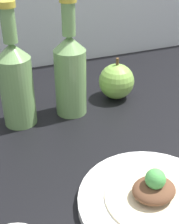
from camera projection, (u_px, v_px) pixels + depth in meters
ground_plane at (129, 170)px, 59.61cm from camera, size 180.00×110.00×4.00cm
plate at (152, 201)px, 49.00cm from camera, size 23.53×23.53×1.96cm
plated_food at (154, 191)px, 47.97cm from camera, size 15.15×15.15×5.58cm
cider_bottle_left at (16, 81)px, 65.51cm from camera, size 7.17×7.17×26.45cm
cider_bottle_right at (70, 72)px, 69.51cm from camera, size 7.17×7.17×26.45cm
apple at (116, 81)px, 78.71cm from camera, size 8.97×8.97×10.69cm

